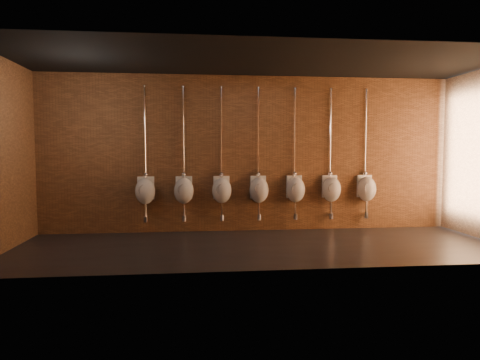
% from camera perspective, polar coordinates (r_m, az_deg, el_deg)
% --- Properties ---
extents(ground, '(8.50, 8.50, 0.00)m').
position_cam_1_polar(ground, '(7.56, 2.78, -8.81)').
color(ground, black).
rests_on(ground, ground).
extents(room_shell, '(8.54, 3.04, 3.22)m').
position_cam_1_polar(room_shell, '(7.38, 2.83, 6.61)').
color(room_shell, black).
rests_on(room_shell, ground).
extents(urinal_0, '(0.45, 0.41, 2.72)m').
position_cam_1_polar(urinal_0, '(8.73, -12.53, -1.35)').
color(urinal_0, white).
rests_on(urinal_0, ground).
extents(urinal_1, '(0.45, 0.41, 2.72)m').
position_cam_1_polar(urinal_1, '(8.68, -7.50, -1.32)').
color(urinal_1, white).
rests_on(urinal_1, ground).
extents(urinal_2, '(0.45, 0.41, 2.72)m').
position_cam_1_polar(urinal_2, '(8.70, -2.45, -1.28)').
color(urinal_2, white).
rests_on(urinal_2, ground).
extents(urinal_3, '(0.45, 0.41, 2.72)m').
position_cam_1_polar(urinal_3, '(8.78, 2.54, -1.23)').
color(urinal_3, white).
rests_on(urinal_3, ground).
extents(urinal_4, '(0.45, 0.41, 2.72)m').
position_cam_1_polar(urinal_4, '(8.92, 7.40, -1.17)').
color(urinal_4, white).
rests_on(urinal_4, ground).
extents(urinal_5, '(0.45, 0.41, 2.72)m').
position_cam_1_polar(urinal_5, '(9.13, 12.08, -1.11)').
color(urinal_5, white).
rests_on(urinal_5, ground).
extents(urinal_6, '(0.45, 0.41, 2.72)m').
position_cam_1_polar(urinal_6, '(9.40, 16.51, -1.04)').
color(urinal_6, white).
rests_on(urinal_6, ground).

